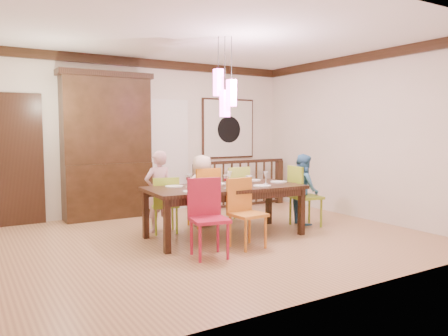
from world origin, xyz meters
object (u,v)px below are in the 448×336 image
chair_far_left (164,201)px  person_end_right (304,189)px  person_far_left (158,191)px  person_far_mid (202,190)px  china_hutch (107,146)px  chair_end_right (306,192)px  balustrade (240,183)px  dining_table (225,191)px

chair_far_left → person_end_right: (2.23, -0.64, 0.09)m
chair_far_left → person_end_right: 2.32m
chair_far_left → person_far_left: (-0.05, 0.10, 0.13)m
person_far_mid → person_far_left: bearing=-3.6°
chair_far_left → china_hutch: (-0.39, 1.60, 0.80)m
chair_far_left → person_end_right: bearing=176.9°
chair_end_right → balustrade: size_ratio=0.47×
person_end_right → chair_end_right: bearing=175.4°
chair_far_left → person_far_mid: 0.75m
balustrade → chair_end_right: bearing=-91.5°
person_far_left → person_far_mid: bearing=177.5°
person_far_mid → chair_far_left: bearing=4.5°
chair_end_right → person_far_mid: (-1.43, 0.91, 0.02)m
person_far_left → person_end_right: bearing=157.0°
dining_table → person_far_mid: (0.07, 0.83, -0.09)m
chair_end_right → china_hutch: (-2.56, 2.37, 0.73)m
chair_end_right → person_end_right: size_ratio=0.84×
china_hutch → person_far_mid: 1.98m
chair_far_left → person_far_mid: size_ratio=0.74×
person_end_right → person_far_mid: bearing=85.6°
chair_end_right → person_far_left: 2.38m
chair_far_left → chair_end_right: 2.30m
balustrade → person_far_mid: bearing=-143.2°
balustrade → person_far_left: (-2.27, -1.15, 0.13)m
dining_table → chair_far_left: (-0.66, 0.69, -0.18)m
chair_far_left → balustrade: bearing=-137.7°
person_far_left → chair_far_left: bearing=111.0°
dining_table → china_hutch: size_ratio=0.91×
person_far_mid → chair_end_right: bearing=141.6°
dining_table → chair_far_left: chair_far_left is taller
balustrade → person_end_right: size_ratio=1.80×
person_end_right → balustrade: bearing=23.4°
china_hutch → person_far_left: (0.34, -1.49, -0.67)m
china_hutch → person_far_left: china_hutch is taller
chair_far_left → china_hutch: size_ratio=0.33×
chair_far_left → chair_end_right: chair_end_right is taller
balustrade → person_far_left: size_ratio=1.69×
dining_table → person_end_right: person_end_right is taller
chair_far_left → person_far_mid: person_far_mid is taller
dining_table → china_hutch: (-1.06, 2.29, 0.62)m
chair_far_left → person_far_mid: (0.73, 0.14, 0.09)m
china_hutch → balustrade: size_ratio=1.22×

